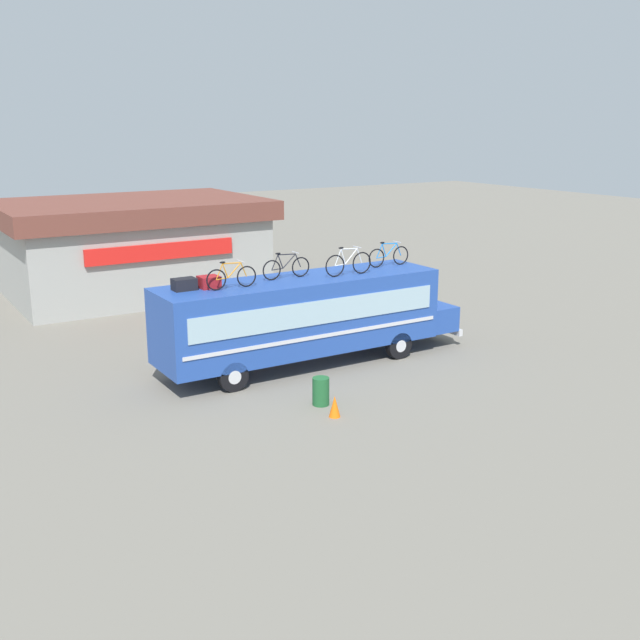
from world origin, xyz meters
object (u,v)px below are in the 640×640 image
object	(u,v)px
luggage_bag_1	(184,284)
bus	(306,315)
luggage_bag_2	(209,282)
rooftop_bicycle_3	(348,263)
rooftop_bicycle_2	(286,267)
trash_bin	(321,391)
rooftop_bicycle_1	(231,277)
rooftop_bicycle_4	(389,256)
traffic_cone	(335,406)

from	to	relation	value
luggage_bag_1	bus	bearing A→B (deg)	-3.98
bus	luggage_bag_2	size ratio (longest dim) A/B	18.03
luggage_bag_2	rooftop_bicycle_3	size ratio (longest dim) A/B	0.34
rooftop_bicycle_2	trash_bin	size ratio (longest dim) A/B	2.11
luggage_bag_2	rooftop_bicycle_2	world-z (taller)	rooftop_bicycle_2
bus	rooftop_bicycle_1	xyz separation A→B (m)	(-2.82, -0.28, 1.63)
rooftop_bicycle_2	rooftop_bicycle_4	size ratio (longest dim) A/B	1.00
luggage_bag_1	luggage_bag_2	bearing A→B (deg)	-6.98
rooftop_bicycle_2	rooftop_bicycle_3	xyz separation A→B (m)	(2.03, -0.61, 0.04)
rooftop_bicycle_3	bus	bearing A→B (deg)	163.77
luggage_bag_1	rooftop_bicycle_3	world-z (taller)	rooftop_bicycle_3
luggage_bag_1	luggage_bag_2	distance (m)	0.78
rooftop_bicycle_1	trash_bin	distance (m)	4.54
rooftop_bicycle_4	traffic_cone	size ratio (longest dim) A/B	2.83
rooftop_bicycle_3	rooftop_bicycle_1	bearing A→B (deg)	178.22
rooftop_bicycle_1	traffic_cone	size ratio (longest dim) A/B	2.73
bus	traffic_cone	distance (m)	5.04
luggage_bag_2	rooftop_bicycle_1	bearing A→B (deg)	-41.07
bus	luggage_bag_2	xyz separation A→B (m)	(-3.36, 0.19, 1.45)
rooftop_bicycle_1	rooftop_bicycle_4	distance (m)	6.39
bus	rooftop_bicycle_1	bearing A→B (deg)	-174.34
bus	rooftop_bicycle_3	world-z (taller)	rooftop_bicycle_3
rooftop_bicycle_2	rooftop_bicycle_3	distance (m)	2.12
bus	rooftop_bicycle_3	size ratio (longest dim) A/B	6.09
rooftop_bicycle_2	luggage_bag_1	bearing A→B (deg)	178.59
rooftop_bicycle_4	traffic_cone	xyz separation A→B (m)	(-5.30, -4.72, -3.07)
bus	rooftop_bicycle_1	size ratio (longest dim) A/B	6.57
rooftop_bicycle_1	trash_bin	world-z (taller)	rooftop_bicycle_1
trash_bin	traffic_cone	xyz separation A→B (m)	(-0.17, -1.00, -0.11)
rooftop_bicycle_3	rooftop_bicycle_4	size ratio (longest dim) A/B	1.04
bus	luggage_bag_2	bearing A→B (deg)	176.71
luggage_bag_2	rooftop_bicycle_2	size ratio (longest dim) A/B	0.35
rooftop_bicycle_3	luggage_bag_2	bearing A→B (deg)	172.79
luggage_bag_2	rooftop_bicycle_1	distance (m)	0.74
rooftop_bicycle_3	trash_bin	size ratio (longest dim) A/B	2.20
rooftop_bicycle_2	trash_bin	distance (m)	4.83
luggage_bag_2	trash_bin	distance (m)	4.95
rooftop_bicycle_1	traffic_cone	xyz separation A→B (m)	(1.07, -4.22, -3.07)
luggage_bag_2	traffic_cone	size ratio (longest dim) A/B	1.00
bus	luggage_bag_2	distance (m)	3.66
traffic_cone	luggage_bag_1	bearing A→B (deg)	116.53
rooftop_bicycle_1	rooftop_bicycle_2	bearing A→B (deg)	12.35
luggage_bag_1	rooftop_bicycle_4	distance (m)	7.69
trash_bin	traffic_cone	world-z (taller)	trash_bin
luggage_bag_2	rooftop_bicycle_4	distance (m)	6.92
luggage_bag_1	rooftop_bicycle_4	xyz separation A→B (m)	(7.69, -0.07, 0.19)
rooftop_bicycle_2	trash_bin	world-z (taller)	rooftop_bicycle_2
luggage_bag_1	traffic_cone	xyz separation A→B (m)	(2.39, -4.79, -2.88)
rooftop_bicycle_2	luggage_bag_2	bearing A→B (deg)	-179.82
bus	luggage_bag_1	xyz separation A→B (m)	(-4.14, 0.29, 1.44)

